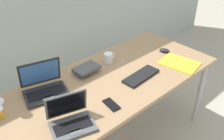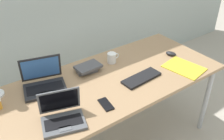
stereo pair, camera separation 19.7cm
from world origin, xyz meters
name	(u,v)px [view 2 (the right image)]	position (x,y,z in m)	size (l,w,h in m)	color
desk	(112,84)	(0.00, 0.00, 0.68)	(1.80, 0.80, 0.74)	#9E7A56
laptop_front_right	(62,116)	(-0.53, -0.20, 0.78)	(0.31, 0.28, 0.20)	#515459
laptop_near_lamp	(44,82)	(-0.48, 0.20, 0.79)	(0.36, 0.32, 0.22)	#232326
external_keyboard	(141,78)	(0.18, -0.14, 0.75)	(0.33, 0.12, 0.02)	black
computer_mouse	(171,54)	(0.65, -0.01, 0.76)	(0.06, 0.10, 0.03)	black
cell_phone	(106,104)	(-0.22, -0.23, 0.74)	(0.06, 0.14, 0.01)	black
book_stack	(87,68)	(-0.10, 0.21, 0.77)	(0.21, 0.16, 0.05)	#4C4C51
paper_folder_back_right	(184,68)	(0.58, -0.22, 0.74)	(0.23, 0.31, 0.01)	gold
coffee_mug	(112,58)	(0.14, 0.20, 0.78)	(0.11, 0.08, 0.09)	white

